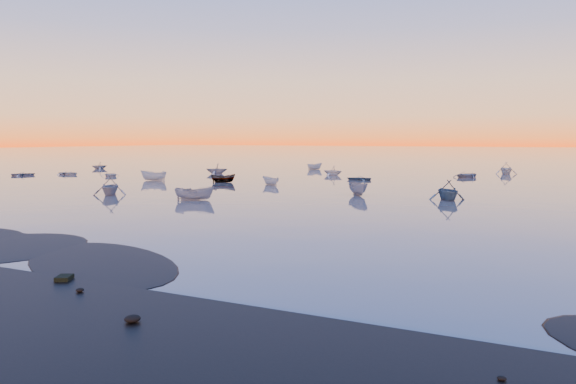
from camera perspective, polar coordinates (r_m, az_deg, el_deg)
The scene contains 4 objects.
ground at distance 122.38m, azimuth 14.36°, elevation 2.55°, with size 600.00×600.00×0.00m, color slate.
moored_fleet at distance 77.22m, azimuth 6.83°, elevation 1.08°, with size 124.00×58.00×1.20m, color beige, non-canonical shape.
boat_near_left at distance 90.54m, azimuth -17.57°, elevation 1.51°, with size 3.77×1.57×0.94m, color beige.
boat_near_center at distance 54.14m, azimuth -9.47°, elevation -0.81°, with size 3.76×1.59×1.30m, color slate.
Camera 1 is at (26.19, -19.40, 5.85)m, focal length 35.00 mm.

